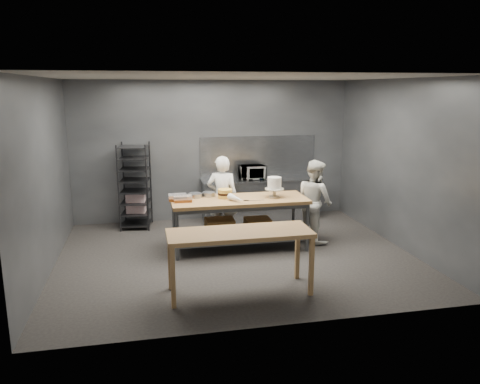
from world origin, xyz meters
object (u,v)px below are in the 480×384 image
Objects in this scene: work_table at (238,217)px; frosted_cake_stand at (274,185)px; near_counter at (240,237)px; chef_behind at (222,198)px; microwave at (252,172)px; speed_rack at (135,187)px; layer_cake at (225,194)px; chef_right at (315,201)px.

frosted_cake_stand is (0.66, -0.04, 0.58)m from work_table.
near_counter is 1.25× the size of chef_behind.
microwave is (0.68, 1.79, 0.48)m from work_table.
layer_cake is (1.58, -1.63, 0.14)m from speed_rack.
frosted_cake_stand reaches higher than layer_cake.
microwave is (2.48, 0.08, 0.19)m from speed_rack.
chef_behind is at bearing 85.86° from near_counter.
chef_right reaches higher than layer_cake.
work_table is 0.87m from frosted_cake_stand.
work_table is 6.57× the size of frosted_cake_stand.
speed_rack is at bearing -17.16° from chef_behind.
frosted_cake_stand is 1.43× the size of layer_cake.
microwave is 2.12× the size of layer_cake.
chef_right reaches higher than microwave.
work_table is 0.68m from chef_behind.
chef_behind reaches higher than frosted_cake_stand.
near_counter is 3.84m from speed_rack.
near_counter is at bearing 121.14° from chef_right.
work_table is 1.90m from near_counter.
near_counter is 2.10m from frosted_cake_stand.
layer_cake is at bearing 75.58° from chef_right.
microwave is at bearing 10.13° from chef_right.
microwave is (-0.81, 1.67, 0.28)m from chef_right.
speed_rack reaches higher than layer_cake.
chef_behind is (-0.18, 0.61, 0.23)m from work_table.
chef_right is at bearing 46.85° from near_counter.
speed_rack is 2.27m from layer_cake.
frosted_cake_stand is at bearing -7.88° from layer_cake.
layer_cake is at bearing -45.80° from speed_rack.
chef_behind is 0.57m from layer_cake.
near_counter is 3.79m from microwave.
near_counter is 2.47m from chef_behind.
work_table is 4.43× the size of microwave.
near_counter is 1.94m from layer_cake.
chef_behind is at bearing 85.61° from layer_cake.
near_counter is 7.84× the size of layer_cake.
layer_cake is at bearing 102.51° from chef_behind.
speed_rack is 4.79× the size of frosted_cake_stand.
frosted_cake_stand is at bearing -35.44° from speed_rack.
speed_rack reaches higher than chef_right.
layer_cake is (-1.71, -0.04, 0.23)m from chef_right.
near_counter is 3.69× the size of microwave.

